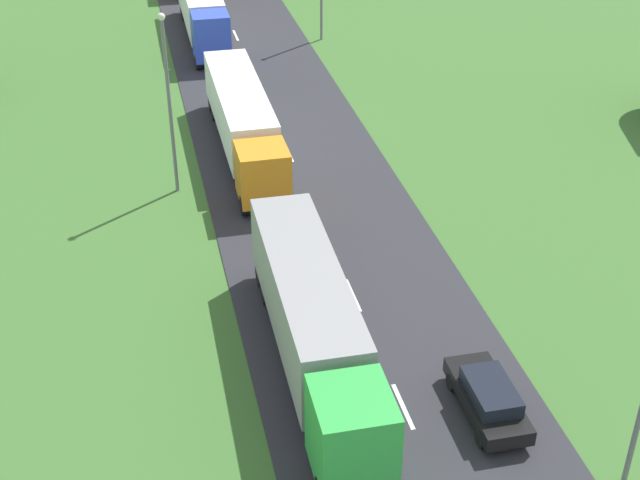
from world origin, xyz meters
name	(u,v)px	position (x,y,z in m)	size (l,w,h in m)	color
truck_second	(314,323)	(-2.64, 35.05, 2.21)	(2.62, 13.92, 3.73)	green
truck_third	(243,119)	(-2.34, 53.96, 2.04)	(2.50, 14.53, 3.40)	orange
truck_fourth	(202,10)	(-2.34, 73.65, 2.15)	(2.60, 13.68, 3.57)	blue
car_third	(488,397)	(2.74, 31.33, 0.82)	(1.76, 4.36, 1.45)	black
lamppost_third	(169,97)	(-6.35, 50.46, 5.09)	(0.36, 0.36, 9.21)	slate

